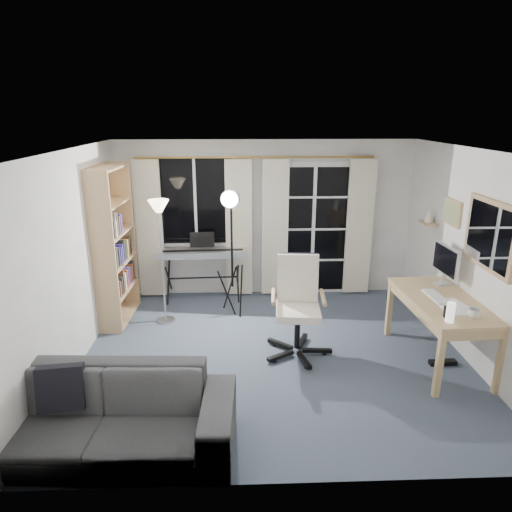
{
  "coord_description": "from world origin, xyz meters",
  "views": [
    {
      "loc": [
        -0.4,
        -4.86,
        2.78
      ],
      "look_at": [
        -0.2,
        0.35,
        1.13
      ],
      "focal_mm": 32.0,
      "sensor_mm": 36.0,
      "label": 1
    }
  ],
  "objects_px": {
    "office_chair": "(298,296)",
    "mug": "(474,312)",
    "bookshelf": "(111,250)",
    "keyboard_piano": "(202,254)",
    "torchiere_lamp": "(160,225)",
    "sofa": "(96,404)",
    "desk": "(442,307)",
    "studio_light": "(231,213)",
    "monitor": "(446,261)"
  },
  "relations": [
    {
      "from": "office_chair",
      "to": "mug",
      "type": "relative_size",
      "value": 9.24
    },
    {
      "from": "bookshelf",
      "to": "office_chair",
      "type": "relative_size",
      "value": 1.81
    },
    {
      "from": "keyboard_piano",
      "to": "mug",
      "type": "distance_m",
      "value": 3.8
    },
    {
      "from": "torchiere_lamp",
      "to": "office_chair",
      "type": "height_order",
      "value": "torchiere_lamp"
    },
    {
      "from": "keyboard_piano",
      "to": "sofa",
      "type": "xyz_separation_m",
      "value": [
        -0.66,
        -3.25,
        -0.3
      ]
    },
    {
      "from": "keyboard_piano",
      "to": "sofa",
      "type": "distance_m",
      "value": 3.33
    },
    {
      "from": "bookshelf",
      "to": "desk",
      "type": "bearing_deg",
      "value": -15.65
    },
    {
      "from": "studio_light",
      "to": "desk",
      "type": "distance_m",
      "value": 2.86
    },
    {
      "from": "monitor",
      "to": "torchiere_lamp",
      "type": "bearing_deg",
      "value": 165.5
    },
    {
      "from": "torchiere_lamp",
      "to": "sofa",
      "type": "relative_size",
      "value": 0.73
    },
    {
      "from": "mug",
      "to": "sofa",
      "type": "height_order",
      "value": "mug"
    },
    {
      "from": "bookshelf",
      "to": "mug",
      "type": "height_order",
      "value": "bookshelf"
    },
    {
      "from": "office_chair",
      "to": "sofa",
      "type": "distance_m",
      "value": 2.55
    },
    {
      "from": "mug",
      "to": "keyboard_piano",
      "type": "bearing_deg",
      "value": 140.6
    },
    {
      "from": "monitor",
      "to": "sofa",
      "type": "distance_m",
      "value": 4.15
    },
    {
      "from": "torchiere_lamp",
      "to": "keyboard_piano",
      "type": "relative_size",
      "value": 1.24
    },
    {
      "from": "studio_light",
      "to": "desk",
      "type": "xyz_separation_m",
      "value": [
        2.39,
        -1.36,
        -0.8
      ]
    },
    {
      "from": "keyboard_piano",
      "to": "sofa",
      "type": "height_order",
      "value": "keyboard_piano"
    },
    {
      "from": "studio_light",
      "to": "desk",
      "type": "bearing_deg",
      "value": -21.1
    },
    {
      "from": "studio_light",
      "to": "mug",
      "type": "bearing_deg",
      "value": -28.23
    },
    {
      "from": "desk",
      "to": "studio_light",
      "type": "bearing_deg",
      "value": 147.65
    },
    {
      "from": "bookshelf",
      "to": "studio_light",
      "type": "relative_size",
      "value": 1.15
    },
    {
      "from": "studio_light",
      "to": "desk",
      "type": "height_order",
      "value": "studio_light"
    },
    {
      "from": "studio_light",
      "to": "mug",
      "type": "distance_m",
      "value": 3.17
    },
    {
      "from": "desk",
      "to": "sofa",
      "type": "xyz_separation_m",
      "value": [
        -3.49,
        -1.34,
        -0.23
      ]
    },
    {
      "from": "bookshelf",
      "to": "torchiere_lamp",
      "type": "xyz_separation_m",
      "value": [
        0.7,
        -0.11,
        0.36
      ]
    },
    {
      "from": "bookshelf",
      "to": "desk",
      "type": "xyz_separation_m",
      "value": [
        4.01,
        -1.29,
        -0.33
      ]
    },
    {
      "from": "bookshelf",
      "to": "monitor",
      "type": "distance_m",
      "value": 4.29
    },
    {
      "from": "office_chair",
      "to": "desk",
      "type": "relative_size",
      "value": 0.79
    },
    {
      "from": "desk",
      "to": "mug",
      "type": "bearing_deg",
      "value": -81.43
    },
    {
      "from": "bookshelf",
      "to": "torchiere_lamp",
      "type": "relative_size",
      "value": 1.25
    },
    {
      "from": "studio_light",
      "to": "mug",
      "type": "xyz_separation_m",
      "value": [
        2.49,
        -1.86,
        -0.64
      ]
    },
    {
      "from": "office_chair",
      "to": "sofa",
      "type": "bearing_deg",
      "value": -133.88
    },
    {
      "from": "bookshelf",
      "to": "office_chair",
      "type": "bearing_deg",
      "value": -19.15
    },
    {
      "from": "office_chair",
      "to": "sofa",
      "type": "height_order",
      "value": "office_chair"
    },
    {
      "from": "keyboard_piano",
      "to": "monitor",
      "type": "bearing_deg",
      "value": -28.33
    },
    {
      "from": "desk",
      "to": "sofa",
      "type": "distance_m",
      "value": 3.75
    },
    {
      "from": "studio_light",
      "to": "monitor",
      "type": "bearing_deg",
      "value": -10.83
    },
    {
      "from": "desk",
      "to": "sofa",
      "type": "bearing_deg",
      "value": -161.79
    },
    {
      "from": "bookshelf",
      "to": "monitor",
      "type": "relative_size",
      "value": 3.8
    },
    {
      "from": "studio_light",
      "to": "keyboard_piano",
      "type": "bearing_deg",
      "value": 137.37
    },
    {
      "from": "bookshelf",
      "to": "torchiere_lamp",
      "type": "height_order",
      "value": "bookshelf"
    },
    {
      "from": "torchiere_lamp",
      "to": "office_chair",
      "type": "relative_size",
      "value": 1.45
    },
    {
      "from": "keyboard_piano",
      "to": "bookshelf",
      "type": "bearing_deg",
      "value": -154.91
    },
    {
      "from": "monitor",
      "to": "studio_light",
      "type": "bearing_deg",
      "value": 157.92
    },
    {
      "from": "torchiere_lamp",
      "to": "studio_light",
      "type": "relative_size",
      "value": 0.92
    },
    {
      "from": "torchiere_lamp",
      "to": "desk",
      "type": "distance_m",
      "value": 3.58
    },
    {
      "from": "keyboard_piano",
      "to": "studio_light",
      "type": "distance_m",
      "value": 1.02
    },
    {
      "from": "bookshelf",
      "to": "mug",
      "type": "bearing_deg",
      "value": -21.35
    },
    {
      "from": "office_chair",
      "to": "monitor",
      "type": "height_order",
      "value": "monitor"
    }
  ]
}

